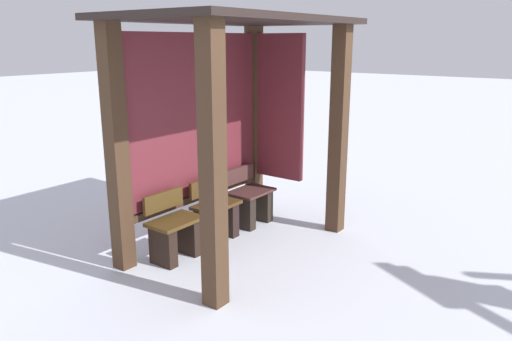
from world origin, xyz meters
TOP-DOWN VIEW (x-y plane):
  - ground_plane at (0.00, 0.00)m, footprint 60.00×60.00m
  - bus_shelter at (0.11, 0.22)m, footprint 2.67×1.68m
  - bench_left_inside at (-0.67, 0.35)m, footprint 0.57×0.37m
  - bench_center_inside at (0.00, 0.35)m, footprint 0.57×0.34m
  - bench_right_inside at (0.67, 0.36)m, footprint 0.57×0.41m

SIDE VIEW (x-z plane):
  - ground_plane at x=0.00m, z-range 0.00..0.00m
  - bench_right_inside at x=0.67m, z-range -0.08..0.65m
  - bench_left_inside at x=-0.67m, z-range -0.07..0.66m
  - bench_center_inside at x=0.00m, z-range -0.07..0.67m
  - bus_shelter at x=0.11m, z-range 0.42..2.98m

